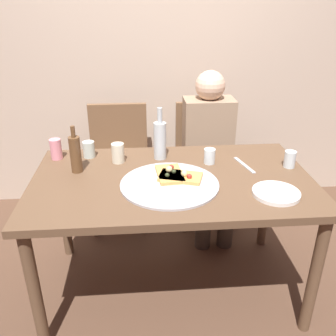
{
  "coord_description": "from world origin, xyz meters",
  "views": [
    {
      "loc": [
        -0.16,
        -1.72,
        1.63
      ],
      "look_at": [
        -0.02,
        0.01,
        0.8
      ],
      "focal_mm": 38.81,
      "sensor_mm": 36.0,
      "label": 1
    }
  ],
  "objects_px": {
    "pizza_slice_last": "(170,174)",
    "wine_bottle": "(75,154)",
    "tumbler_far": "(290,159)",
    "pizza_slice_extra": "(181,176)",
    "guest_in_sweater": "(210,147)",
    "pizza_tray": "(170,184)",
    "wine_glass": "(210,156)",
    "beer_bottle": "(160,139)",
    "dining_table": "(172,191)",
    "short_glass": "(118,153)",
    "plate_stack": "(276,193)",
    "table_knife": "(244,165)",
    "soda_can": "(56,149)",
    "chair_left": "(119,158)",
    "tumbler_near": "(89,149)",
    "chair_right": "(205,155)"
  },
  "relations": [
    {
      "from": "wine_glass",
      "to": "tumbler_near",
      "type": "bearing_deg",
      "value": 168.22
    },
    {
      "from": "tumbler_far",
      "to": "guest_in_sweater",
      "type": "bearing_deg",
      "value": 119.14
    },
    {
      "from": "tumbler_far",
      "to": "plate_stack",
      "type": "distance_m",
      "value": 0.36
    },
    {
      "from": "wine_glass",
      "to": "chair_right",
      "type": "height_order",
      "value": "chair_right"
    },
    {
      "from": "table_knife",
      "to": "chair_right",
      "type": "height_order",
      "value": "chair_right"
    },
    {
      "from": "short_glass",
      "to": "chair_left",
      "type": "xyz_separation_m",
      "value": [
        -0.04,
        0.61,
        -0.3
      ]
    },
    {
      "from": "table_knife",
      "to": "guest_in_sweater",
      "type": "distance_m",
      "value": 0.59
    },
    {
      "from": "tumbler_far",
      "to": "soda_can",
      "type": "bearing_deg",
      "value": 170.54
    },
    {
      "from": "tumbler_far",
      "to": "plate_stack",
      "type": "relative_size",
      "value": 0.41
    },
    {
      "from": "pizza_tray",
      "to": "tumbler_far",
      "type": "xyz_separation_m",
      "value": [
        0.69,
        0.17,
        0.04
      ]
    },
    {
      "from": "short_glass",
      "to": "tumbler_far",
      "type": "bearing_deg",
      "value": -8.49
    },
    {
      "from": "tumbler_far",
      "to": "pizza_slice_extra",
      "type": "bearing_deg",
      "value": -169.36
    },
    {
      "from": "pizza_tray",
      "to": "wine_glass",
      "type": "xyz_separation_m",
      "value": [
        0.25,
        0.25,
        0.04
      ]
    },
    {
      "from": "tumbler_near",
      "to": "table_knife",
      "type": "xyz_separation_m",
      "value": [
        0.9,
        -0.2,
        -0.05
      ]
    },
    {
      "from": "dining_table",
      "to": "pizza_slice_extra",
      "type": "height_order",
      "value": "pizza_slice_extra"
    },
    {
      "from": "pizza_tray",
      "to": "wine_bottle",
      "type": "height_order",
      "value": "wine_bottle"
    },
    {
      "from": "wine_bottle",
      "to": "chair_left",
      "type": "relative_size",
      "value": 0.29
    },
    {
      "from": "wine_glass",
      "to": "plate_stack",
      "type": "relative_size",
      "value": 0.38
    },
    {
      "from": "dining_table",
      "to": "beer_bottle",
      "type": "height_order",
      "value": "beer_bottle"
    },
    {
      "from": "short_glass",
      "to": "guest_in_sweater",
      "type": "distance_m",
      "value": 0.8
    },
    {
      "from": "pizza_tray",
      "to": "pizza_slice_extra",
      "type": "distance_m",
      "value": 0.08
    },
    {
      "from": "pizza_slice_last",
      "to": "tumbler_far",
      "type": "xyz_separation_m",
      "value": [
        0.68,
        0.08,
        0.02
      ]
    },
    {
      "from": "pizza_slice_last",
      "to": "wine_bottle",
      "type": "bearing_deg",
      "value": 166.97
    },
    {
      "from": "pizza_tray",
      "to": "tumbler_far",
      "type": "bearing_deg",
      "value": 13.48
    },
    {
      "from": "chair_left",
      "to": "soda_can",
      "type": "bearing_deg",
      "value": 58.27
    },
    {
      "from": "beer_bottle",
      "to": "table_knife",
      "type": "distance_m",
      "value": 0.51
    },
    {
      "from": "beer_bottle",
      "to": "short_glass",
      "type": "relative_size",
      "value": 2.72
    },
    {
      "from": "tumbler_near",
      "to": "table_knife",
      "type": "height_order",
      "value": "tumbler_near"
    },
    {
      "from": "short_glass",
      "to": "soda_can",
      "type": "bearing_deg",
      "value": 168.01
    },
    {
      "from": "wine_bottle",
      "to": "table_knife",
      "type": "distance_m",
      "value": 0.95
    },
    {
      "from": "beer_bottle",
      "to": "table_knife",
      "type": "relative_size",
      "value": 1.4
    },
    {
      "from": "plate_stack",
      "to": "pizza_slice_extra",
      "type": "bearing_deg",
      "value": 156.92
    },
    {
      "from": "beer_bottle",
      "to": "guest_in_sweater",
      "type": "relative_size",
      "value": 0.26
    },
    {
      "from": "tumbler_far",
      "to": "table_knife",
      "type": "xyz_separation_m",
      "value": [
        -0.25,
        0.04,
        -0.04
      ]
    },
    {
      "from": "dining_table",
      "to": "soda_can",
      "type": "bearing_deg",
      "value": 155.4
    },
    {
      "from": "short_glass",
      "to": "chair_right",
      "type": "bearing_deg",
      "value": 44.11
    },
    {
      "from": "pizza_slice_last",
      "to": "pizza_tray",
      "type": "bearing_deg",
      "value": -95.27
    },
    {
      "from": "dining_table",
      "to": "wine_glass",
      "type": "xyz_separation_m",
      "value": [
        0.23,
        0.17,
        0.13
      ]
    },
    {
      "from": "tumbler_near",
      "to": "guest_in_sweater",
      "type": "distance_m",
      "value": 0.9
    },
    {
      "from": "guest_in_sweater",
      "to": "beer_bottle",
      "type": "bearing_deg",
      "value": 47.73
    },
    {
      "from": "guest_in_sweater",
      "to": "tumbler_far",
      "type": "bearing_deg",
      "value": 119.14
    },
    {
      "from": "pizza_slice_last",
      "to": "guest_in_sweater",
      "type": "xyz_separation_m",
      "value": [
        0.35,
        0.68,
        -0.14
      ]
    },
    {
      "from": "tumbler_far",
      "to": "chair_right",
      "type": "xyz_separation_m",
      "value": [
        -0.34,
        0.75,
        -0.29
      ]
    },
    {
      "from": "pizza_slice_last",
      "to": "short_glass",
      "type": "bearing_deg",
      "value": 141.29
    },
    {
      "from": "pizza_slice_last",
      "to": "short_glass",
      "type": "distance_m",
      "value": 0.36
    },
    {
      "from": "short_glass",
      "to": "plate_stack",
      "type": "distance_m",
      "value": 0.9
    },
    {
      "from": "table_knife",
      "to": "guest_in_sweater",
      "type": "xyz_separation_m",
      "value": [
        -0.09,
        0.57,
        -0.11
      ]
    },
    {
      "from": "tumbler_far",
      "to": "wine_glass",
      "type": "bearing_deg",
      "value": 168.8
    },
    {
      "from": "beer_bottle",
      "to": "tumbler_near",
      "type": "height_order",
      "value": "beer_bottle"
    },
    {
      "from": "pizza_tray",
      "to": "tumbler_far",
      "type": "relative_size",
      "value": 5.36
    }
  ]
}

